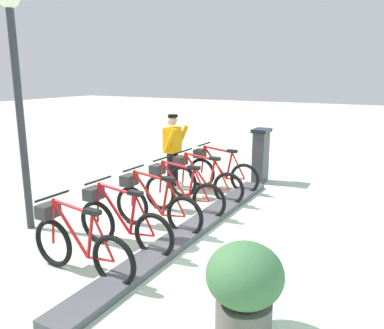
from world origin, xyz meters
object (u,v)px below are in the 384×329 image
(payment_kiosk, at_px, (261,155))
(bike_docked_1, at_px, (202,180))
(bike_docked_0, at_px, (219,171))
(lamp_post, at_px, (16,76))
(bike_docked_2, at_px, (180,191))
(bike_docked_3, at_px, (154,205))
(bike_docked_4, at_px, (120,222))
(bike_docked_5, at_px, (77,244))
(worker_near_rack, at_px, (173,148))
(planter_bush, at_px, (245,285))

(payment_kiosk, height_order, bike_docked_1, payment_kiosk)
(bike_docked_0, distance_m, lamp_post, 4.51)
(bike_docked_1, height_order, bike_docked_2, same)
(payment_kiosk, xyz_separation_m, bike_docked_3, (0.57, 3.67, -0.24))
(bike_docked_1, bearing_deg, lamp_post, 55.18)
(bike_docked_0, height_order, bike_docked_4, same)
(bike_docked_5, xyz_separation_m, lamp_post, (1.86, -0.79, 2.07))
(bike_docked_1, bearing_deg, bike_docked_4, 90.00)
(bike_docked_1, bearing_deg, bike_docked_5, 90.00)
(bike_docked_0, distance_m, worker_near_rack, 1.16)
(bike_docked_1, height_order, worker_near_rack, worker_near_rack)
(bike_docked_0, bearing_deg, bike_docked_3, 90.00)
(bike_docked_3, bearing_deg, bike_docked_2, -90.00)
(payment_kiosk, xyz_separation_m, bike_docked_2, (0.57, 2.81, -0.24))
(lamp_post, bearing_deg, bike_docked_5, 157.04)
(payment_kiosk, relative_size, lamp_post, 0.34)
(bike_docked_4, bearing_deg, worker_near_rack, -72.21)
(bike_docked_0, xyz_separation_m, bike_docked_2, (0.00, 1.73, 0.00))
(bike_docked_3, relative_size, lamp_post, 0.45)
(worker_near_rack, relative_size, lamp_post, 0.44)
(bike_docked_1, xyz_separation_m, bike_docked_2, (0.00, 0.87, 0.00))
(bike_docked_1, distance_m, bike_docked_4, 2.60)
(bike_docked_5, distance_m, planter_bush, 2.31)
(worker_near_rack, bearing_deg, bike_docked_0, -162.38)
(bike_docked_3, relative_size, worker_near_rack, 1.04)
(payment_kiosk, bearing_deg, worker_near_rack, 41.40)
(bike_docked_2, bearing_deg, payment_kiosk, -101.52)
(bike_docked_1, height_order, lamp_post, lamp_post)
(payment_kiosk, relative_size, bike_docked_5, 0.74)
(bike_docked_0, relative_size, bike_docked_3, 1.00)
(bike_docked_0, distance_m, bike_docked_3, 2.60)
(lamp_post, bearing_deg, payment_kiosk, -117.79)
(bike_docked_2, distance_m, bike_docked_3, 0.87)
(bike_docked_2, bearing_deg, bike_docked_3, 90.00)
(bike_docked_3, xyz_separation_m, worker_near_rack, (1.01, -2.28, 0.48))
(bike_docked_3, bearing_deg, payment_kiosk, -98.85)
(payment_kiosk, distance_m, bike_docked_2, 2.87)
(worker_near_rack, bearing_deg, bike_docked_5, 104.12)
(payment_kiosk, relative_size, bike_docked_0, 0.74)
(payment_kiosk, height_order, bike_docked_2, payment_kiosk)
(bike_docked_1, bearing_deg, bike_docked_0, -90.00)
(bike_docked_1, relative_size, bike_docked_5, 1.00)
(bike_docked_0, bearing_deg, lamp_post, 62.28)
(worker_near_rack, bearing_deg, payment_kiosk, -138.60)
(payment_kiosk, distance_m, planter_bush, 5.79)
(bike_docked_2, bearing_deg, planter_bush, 130.38)
(planter_bush, bearing_deg, bike_docked_0, -62.56)
(bike_docked_1, relative_size, bike_docked_3, 1.00)
(bike_docked_0, xyz_separation_m, planter_bush, (-2.31, 4.45, 0.11))
(bike_docked_2, bearing_deg, worker_near_rack, -54.44)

